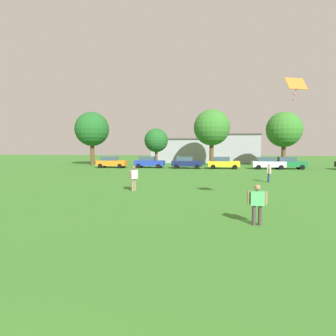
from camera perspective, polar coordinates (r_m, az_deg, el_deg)
The scene contains 17 objects.
ground_plane at distance 31.10m, azimuth 1.16°, elevation -1.46°, with size 160.00×160.00×0.00m, color #387528.
adult_bystander at distance 11.70m, azimuth 17.04°, elevation -6.20°, with size 0.75×0.29×1.57m.
bystander_near_trees at distance 26.40m, azimuth 19.11°, elevation -0.63°, with size 0.31×0.74×1.57m.
bystander_midfield at distance 20.02m, azimuth -6.75°, elevation -1.60°, with size 0.49×0.78×1.72m.
kite at distance 14.72m, azimuth 23.71°, elevation 14.55°, with size 1.02×0.71×1.03m.
parked_car_orange_0 at distance 43.54m, azimuth -11.02°, elevation 1.17°, with size 4.30×2.02×1.68m.
parked_car_blue_1 at distance 42.87m, azimuth -3.74°, elevation 1.19°, with size 4.30×2.02×1.68m.
parked_car_navy_2 at distance 41.59m, azimuth 3.64°, elevation 1.10°, with size 4.30×2.02×1.68m.
parked_car_yellow_3 at distance 41.35m, azimuth 10.72°, elevation 1.02°, with size 4.30×2.02×1.68m.
parked_car_white_4 at distance 42.29m, azimuth 18.95°, elevation 0.94°, with size 4.30×2.02×1.68m.
parked_car_green_5 at distance 43.47m, azimuth 22.51°, elevation 0.93°, with size 4.30×2.02×1.68m.
tree_far_left at distance 51.48m, azimuth -14.64°, elevation 7.34°, with size 5.76×5.76×8.98m.
tree_left at distance 48.57m, azimuth -2.31°, elevation 5.40°, with size 3.94×3.94×6.13m.
tree_right at distance 48.74m, azimuth 8.55°, elevation 7.81°, with size 5.91×5.91×9.21m.
tree_far_right at distance 48.54m, azimuth 21.75°, elevation 6.99°, with size 5.44×5.44×8.47m.
house_left at distance 60.79m, azimuth 3.48°, elevation 3.49°, with size 13.45×9.34×4.79m.
house_right at distance 60.80m, azimuth 13.29°, elevation 3.78°, with size 8.38×9.17×5.64m.
Camera 1 is at (3.83, -0.72, 2.97)m, focal length 31.17 mm.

